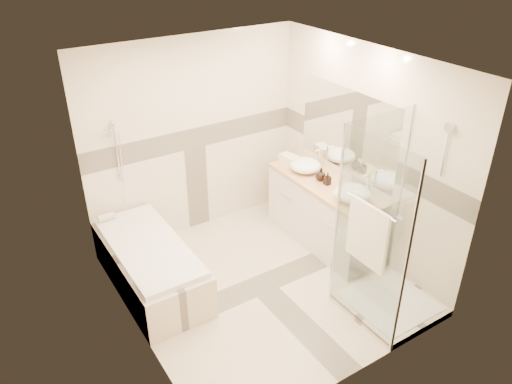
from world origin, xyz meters
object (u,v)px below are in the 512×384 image
shower_enclosure (382,269)px  vessel_sink_near (306,165)px  amenity_bottle_a (327,179)px  vanity (323,213)px  vessel_sink_far (352,193)px  amenity_bottle_b (321,174)px  bathtub (150,263)px

shower_enclosure → vessel_sink_near: size_ratio=5.21×
amenity_bottle_a → vanity: bearing=66.9°
vessel_sink_near → vessel_sink_far: vessel_sink_far is taller
shower_enclosure → amenity_bottle_b: size_ratio=12.69×
amenity_bottle_a → vessel_sink_near: bearing=90.0°
vessel_sink_far → amenity_bottle_b: vessel_sink_far is taller
bathtub → amenity_bottle_a: 2.25m
vanity → shower_enclosure: bearing=-103.0°
vessel_sink_near → vessel_sink_far: (0.00, -0.85, 0.00)m
vessel_sink_far → vessel_sink_near: bearing=90.0°
vessel_sink_far → amenity_bottle_b: (0.00, 0.55, -0.00)m
vessel_sink_far → amenity_bottle_a: (0.00, 0.43, -0.01)m
bathtub → vessel_sink_near: bearing=0.6°
vessel_sink_far → vanity: bearing=87.6°
vessel_sink_far → amenity_bottle_a: vessel_sink_far is taller
shower_enclosure → amenity_bottle_a: shower_enclosure is taller
bathtub → vanity: size_ratio=1.05×
shower_enclosure → amenity_bottle_b: 1.44m
bathtub → vanity: bearing=-9.2°
bathtub → vanity: (2.15, -0.35, 0.12)m
vessel_sink_near → amenity_bottle_a: vessel_sink_near is taller
vanity → vessel_sink_near: bearing=93.1°
vessel_sink_near → shower_enclosure: bearing=-99.4°
vanity → amenity_bottle_b: amenity_bottle_b is taller
bathtub → shower_enclosure: bearing=-41.1°
bathtub → vessel_sink_near: size_ratio=4.34×
bathtub → amenity_bottle_a: amenity_bottle_a is taller
bathtub → amenity_bottle_a: (2.13, -0.40, 0.62)m
amenity_bottle_b → vessel_sink_far: bearing=-90.0°
vessel_sink_near → vanity: bearing=-86.9°
shower_enclosure → bathtub: bearing=138.9°
bathtub → vanity: 2.18m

